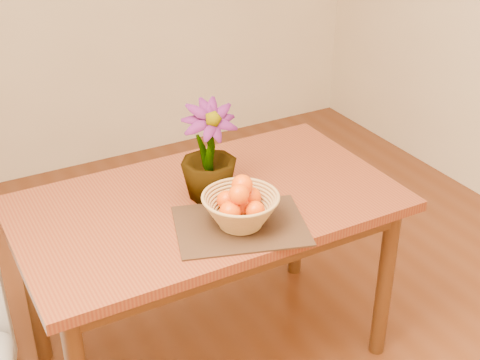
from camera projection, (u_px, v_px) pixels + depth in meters
table at (208, 220)px, 2.50m from camera, size 1.40×0.80×0.75m
placemat at (241, 226)px, 2.29m from camera, size 0.52×0.45×0.01m
wicker_basket at (241, 212)px, 2.26m from camera, size 0.27×0.27×0.11m
orange_pile at (241, 200)px, 2.24m from camera, size 0.18×0.17×0.13m
potted_plant at (209, 152)px, 2.38m from camera, size 0.23×0.23×0.37m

